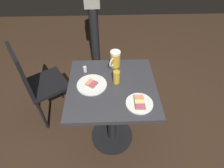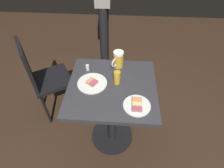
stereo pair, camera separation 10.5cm
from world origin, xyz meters
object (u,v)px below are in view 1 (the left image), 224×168
object	(u,v)px
patron_standing	(92,0)
plate_far	(92,84)
beer_glass_small	(117,77)
plate_near	(139,103)
beer_mug	(115,59)
salt_shaker	(85,69)
cafe_chair	(38,82)

from	to	relation	value
patron_standing	plate_far	bearing A→B (deg)	0.31
plate_far	patron_standing	bearing A→B (deg)	1.53
beer_glass_small	plate_near	bearing A→B (deg)	-146.08
beer_mug	patron_standing	xyz separation A→B (m)	(1.00, 0.23, 0.13)
salt_shaker	cafe_chair	size ratio (longest dim) A/B	0.05
plate_near	plate_far	world-z (taller)	same
plate_near	plate_far	distance (m)	0.40
salt_shaker	plate_near	bearing A→B (deg)	-131.89
plate_near	patron_standing	distance (m)	1.50
plate_near	salt_shaker	world-z (taller)	salt_shaker
beer_mug	salt_shaker	world-z (taller)	beer_mug
plate_far	salt_shaker	size ratio (longest dim) A/B	4.66
plate_far	patron_standing	size ratio (longest dim) A/B	0.14
beer_glass_small	cafe_chair	size ratio (longest dim) A/B	0.12
cafe_chair	plate_near	bearing A→B (deg)	28.85
plate_far	beer_glass_small	bearing A→B (deg)	-82.90
beer_glass_small	salt_shaker	bearing A→B (deg)	61.21
plate_near	beer_glass_small	world-z (taller)	beer_glass_small
beer_glass_small	beer_mug	bearing A→B (deg)	0.39
plate_near	cafe_chair	xyz separation A→B (m)	(0.50, 0.91, -0.24)
plate_far	beer_mug	size ratio (longest dim) A/B	1.61
salt_shaker	cafe_chair	bearing A→B (deg)	75.48
plate_near	beer_mug	size ratio (longest dim) A/B	1.34
beer_mug	cafe_chair	bearing A→B (deg)	85.35
beer_glass_small	salt_shaker	world-z (taller)	beer_glass_small
beer_mug	cafe_chair	world-z (taller)	cafe_chair
plate_near	cafe_chair	bearing A→B (deg)	61.39
beer_mug	patron_standing	distance (m)	1.03
plate_near	salt_shaker	xyz separation A→B (m)	(0.37, 0.41, 0.02)
salt_shaker	patron_standing	size ratio (longest dim) A/B	0.03
plate_far	beer_mug	xyz separation A→B (m)	(0.23, -0.19, 0.07)
beer_glass_small	plate_far	bearing A→B (deg)	97.10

